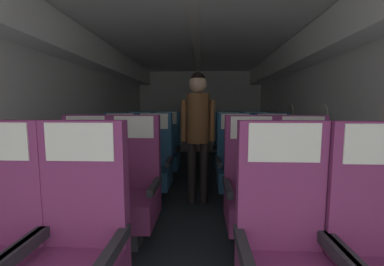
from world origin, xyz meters
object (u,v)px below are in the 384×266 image
Objects in this scene: seat_a_left_aisle at (76,255)px; seat_d_right_aisle at (256,153)px; seat_c_right_window at (235,166)px; flight_attendant at (198,123)px; seat_b_left_window at (84,189)px; seat_b_left_aisle at (133,190)px; seat_b_right_window at (251,193)px; seat_d_right_window at (228,152)px; seat_b_right_aisle at (304,194)px; seat_a_right_window at (286,259)px; seat_c_left_aisle at (153,165)px; seat_d_left_window at (139,151)px; seat_c_right_aisle at (272,167)px; seat_c_left_window at (119,165)px; seat_d_left_aisle at (166,152)px.

seat_a_left_aisle is 3.19m from seat_d_right_aisle.
flight_attendant is at bearing 179.06° from seat_c_right_window.
seat_b_left_window is 1.00× the size of seat_b_left_aisle.
seat_c_right_window is at bearing 90.97° from seat_b_right_window.
seat_d_right_window is (-0.01, 1.89, 0.00)m from seat_b_right_window.
seat_b_right_aisle is 1.87m from seat_d_right_aisle.
seat_a_right_window is 1.00× the size of seat_b_right_window.
seat_a_left_aisle is at bearing -89.92° from seat_c_left_aisle.
seat_c_right_window is (-0.47, 0.94, 0.00)m from seat_b_right_aisle.
flight_attendant is (1.02, -0.94, 0.54)m from seat_d_left_window.
seat_c_left_aisle is 0.70× the size of flight_attendant.
seat_b_left_window is 2.17m from seat_c_right_aisle.
seat_a_right_window is 1.39m from seat_b_left_aisle.
seat_d_left_window is (-1.50, 2.80, 0.00)m from seat_a_right_window.
seat_a_right_window and seat_b_right_aisle have the same top height.
seat_c_left_aisle is at bearing 179.86° from seat_c_right_aisle.
seat_d_left_aisle is at bearing 63.48° from seat_c_left_window.
seat_d_right_aisle is at bearing 80.73° from seat_a_right_window.
seat_b_left_window is 0.93m from seat_c_left_window.
seat_a_right_window is 2.14m from seat_c_left_aisle.
seat_a_left_aisle is at bearing -80.95° from seat_d_left_window.
seat_d_right_aisle is (0.44, 1.88, 0.00)m from seat_b_right_window.
seat_c_left_aisle is at bearing 179.59° from seat_c_right_window.
seat_b_right_aisle is at bearing 31.77° from seat_a_left_aisle.
seat_c_right_aisle is 0.70× the size of flight_attendant.
seat_d_right_aisle and seat_d_right_window have the same top height.
seat_a_left_aisle is 1.05m from seat_b_left_window.
seat_a_left_aisle is 1.89m from seat_c_left_aisle.
seat_a_left_aisle is 1.00× the size of seat_c_right_aisle.
seat_b_right_window is at bearing -179.62° from seat_b_right_aisle.
seat_b_left_aisle is at bearing -63.98° from seat_c_left_window.
seat_a_right_window is 0.91m from seat_b_right_window.
seat_c_right_aisle is at bearing -63.97° from seat_d_right_window.
seat_b_left_aisle is (0.46, -0.01, 0.00)m from seat_b_left_window.
seat_b_right_aisle is at bearing -0.17° from seat_b_left_aisle.
seat_c_right_window is at bearing -0.16° from seat_c_left_window.
seat_d_right_aisle is (1.50, 1.87, 0.00)m from seat_b_left_aisle.
seat_b_left_aisle is 1.05m from seat_c_left_window.
seat_a_right_window is at bearing -99.27° from seat_d_right_aisle.
seat_a_right_window is 1.76m from seat_b_left_window.
seat_b_left_window is (-0.45, 0.95, 0.00)m from seat_a_left_aisle.
seat_b_right_window and seat_d_left_window have the same top height.
flight_attendant is (1.02, 0.94, 0.54)m from seat_b_left_window.
seat_a_right_window is 1.00× the size of seat_d_right_aisle.
seat_a_left_aisle is 2.86m from seat_d_left_window.
flight_attendant is at bearing -135.37° from seat_d_right_aisle.
seat_b_right_aisle is 1.00× the size of seat_c_right_window.
seat_b_left_aisle is 1.86m from seat_d_left_aisle.
seat_b_right_window is 1.79m from seat_c_left_window.
flight_attendant is at bearing 179.75° from seat_c_right_aisle.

